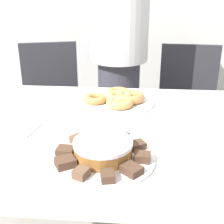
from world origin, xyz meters
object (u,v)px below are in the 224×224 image
object	(u,v)px
frosted_cake	(103,149)
napkin	(16,128)
office_chair_left	(52,113)
plate_donuts	(118,102)
person_standing	(119,51)
plate_cake	(103,158)
office_chair_right	(187,117)

from	to	relation	value
frosted_cake	napkin	size ratio (longest dim) A/B	1.09
office_chair_left	frosted_cake	xyz separation A→B (m)	(0.49, -1.14, 0.39)
plate_donuts	napkin	world-z (taller)	plate_donuts
napkin	frosted_cake	bearing A→B (deg)	-28.06
napkin	person_standing	bearing A→B (deg)	67.48
office_chair_left	plate_cake	size ratio (longest dim) A/B	2.70
office_chair_right	plate_donuts	xyz separation A→B (m)	(-0.44, -0.65, 0.35)
person_standing	office_chair_right	distance (m)	0.68
plate_donuts	napkin	xyz separation A→B (m)	(-0.37, -0.30, -0.00)
person_standing	plate_cake	world-z (taller)	person_standing
plate_donuts	napkin	size ratio (longest dim) A/B	1.92
plate_cake	napkin	xyz separation A→B (m)	(-0.36, 0.19, -0.00)
office_chair_right	napkin	size ratio (longest dim) A/B	5.22
frosted_cake	napkin	distance (m)	0.40
office_chair_left	plate_cake	xyz separation A→B (m)	(0.49, -1.14, 0.35)
office_chair_left	office_chair_right	distance (m)	0.94
person_standing	plate_cake	size ratio (longest dim) A/B	5.16
person_standing	office_chair_right	xyz separation A→B (m)	(0.47, 0.12, -0.48)
person_standing	frosted_cake	size ratio (longest dim) A/B	9.14
person_standing	plate_donuts	bearing A→B (deg)	-86.82
plate_cake	napkin	bearing A→B (deg)	151.94
frosted_cake	person_standing	bearing A→B (deg)	90.71
person_standing	office_chair_right	world-z (taller)	person_standing
office_chair_right	frosted_cake	world-z (taller)	office_chair_right
frosted_cake	plate_donuts	bearing A→B (deg)	88.06
office_chair_right	frosted_cake	size ratio (longest dim) A/B	4.79
plate_cake	frosted_cake	distance (m)	0.03
office_chair_right	napkin	distance (m)	1.30
office_chair_right	frosted_cake	bearing A→B (deg)	-108.89
plate_donuts	person_standing	bearing A→B (deg)	93.18
plate_donuts	frosted_cake	world-z (taller)	frosted_cake
person_standing	office_chair_left	distance (m)	0.69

